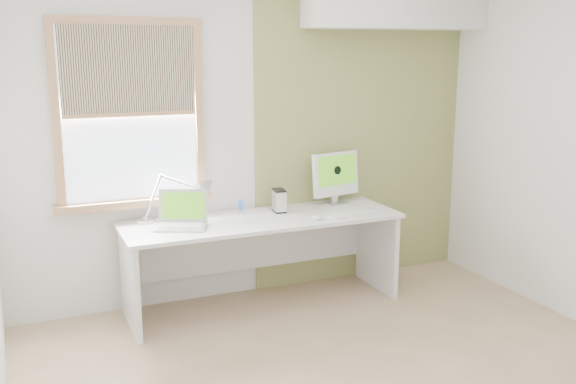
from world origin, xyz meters
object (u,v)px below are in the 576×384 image
external_drive (279,201)px  laptop (182,217)px  desk (260,240)px  desk_lamp (193,196)px  imac (336,175)px

external_drive → laptop: bearing=-172.6°
desk → external_drive: 0.36m
desk → desk_lamp: size_ratio=3.47×
desk_lamp → external_drive: bearing=-0.5°
external_drive → imac: imac is taller
desk_lamp → imac: imac is taller
desk → imac: size_ratio=4.81×
desk_lamp → imac: (1.26, 0.07, 0.05)m
external_drive → desk_lamp: bearing=179.5°
desk → external_drive: external_drive is taller
desk → laptop: bearing=-176.8°
laptop → external_drive: 0.84m
desk → laptop: laptop is taller
desk → external_drive: size_ratio=11.83×
desk → laptop: size_ratio=4.82×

